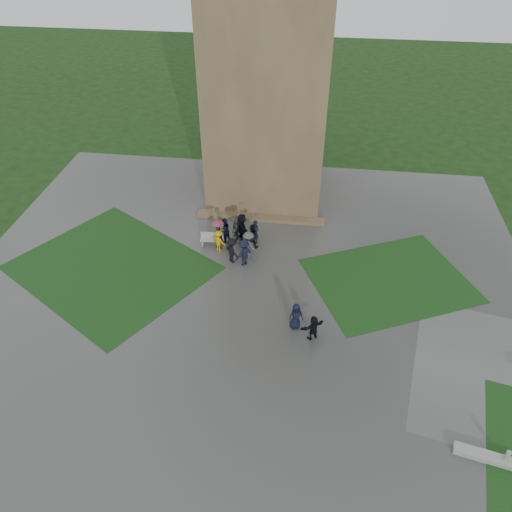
# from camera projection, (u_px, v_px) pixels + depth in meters

# --- Properties ---
(ground) EXTENTS (120.00, 120.00, 0.00)m
(ground) POSITION_uv_depth(u_px,v_px,m) (236.00, 327.00, 26.92)
(ground) COLOR black
(plaza) EXTENTS (34.00, 34.00, 0.02)m
(plaza) POSITION_uv_depth(u_px,v_px,m) (242.00, 302.00, 28.48)
(plaza) COLOR #3B3B38
(plaza) RESTS_ON ground
(lawn_inset_left) EXTENTS (14.10, 13.46, 0.01)m
(lawn_inset_left) POSITION_uv_depth(u_px,v_px,m) (111.00, 267.00, 30.91)
(lawn_inset_left) COLOR #133512
(lawn_inset_left) RESTS_ON plaza
(lawn_inset_right) EXTENTS (11.12, 10.15, 0.01)m
(lawn_inset_right) POSITION_uv_depth(u_px,v_px,m) (389.00, 280.00, 29.95)
(lawn_inset_right) COLOR #133512
(lawn_inset_right) RESTS_ON plaza
(tower) EXTENTS (8.00, 8.00, 18.00)m
(tower) POSITION_uv_depth(u_px,v_px,m) (269.00, 70.00, 33.14)
(tower) COLOR brown
(tower) RESTS_ON ground
(tower_plinth) EXTENTS (9.00, 0.80, 0.22)m
(tower_plinth) POSITION_uv_depth(u_px,v_px,m) (260.00, 218.00, 35.14)
(tower_plinth) COLOR brown
(tower_plinth) RESTS_ON plaza
(bench) EXTENTS (1.53, 0.56, 0.87)m
(bench) POSITION_uv_depth(u_px,v_px,m) (212.00, 239.00, 32.53)
(bench) COLOR #A6A5A1
(bench) RESTS_ON plaza
(visitor_cluster) EXTENTS (3.28, 4.27, 2.48)m
(visitor_cluster) POSITION_uv_depth(u_px,v_px,m) (239.00, 235.00, 31.88)
(visitor_cluster) COLOR black
(visitor_cluster) RESTS_ON plaza
(pedestrian_mid) EXTENTS (0.94, 0.81, 1.61)m
(pedestrian_mid) POSITION_uv_depth(u_px,v_px,m) (296.00, 316.00, 26.41)
(pedestrian_mid) COLOR black
(pedestrian_mid) RESTS_ON plaza
(pedestrian_near) EXTENTS (1.42, 1.19, 1.49)m
(pedestrian_near) POSITION_uv_depth(u_px,v_px,m) (313.00, 328.00, 25.83)
(pedestrian_near) COLOR black
(pedestrian_near) RESTS_ON plaza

